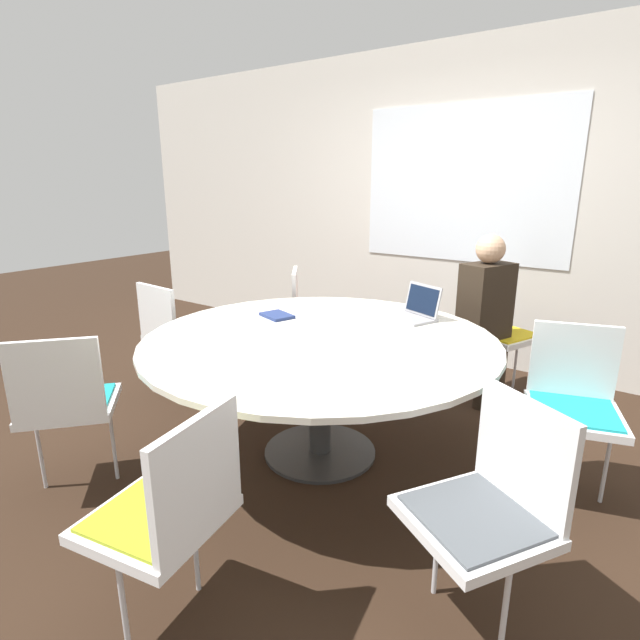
{
  "coord_description": "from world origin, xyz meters",
  "views": [
    {
      "loc": [
        1.56,
        -2.18,
        1.59
      ],
      "look_at": [
        0.0,
        0.0,
        0.83
      ],
      "focal_mm": 28.0,
      "sensor_mm": 36.0,
      "label": 1
    }
  ],
  "objects_px": {
    "chair_1": "(311,311)",
    "chair_5": "(491,498)",
    "chair_3": "(66,398)",
    "person_0": "(487,307)",
    "spiral_notebook": "(277,315)",
    "chair_2": "(174,330)",
    "laptop": "(416,310)",
    "chair_0": "(497,325)",
    "chair_6": "(573,396)",
    "chair_4": "(170,505)"
  },
  "relations": [
    {
      "from": "chair_1",
      "to": "laptop",
      "type": "distance_m",
      "value": 1.19
    },
    {
      "from": "chair_0",
      "to": "chair_1",
      "type": "bearing_deg",
      "value": -48.14
    },
    {
      "from": "chair_1",
      "to": "spiral_notebook",
      "type": "height_order",
      "value": "chair_1"
    },
    {
      "from": "chair_2",
      "to": "chair_6",
      "type": "distance_m",
      "value": 2.62
    },
    {
      "from": "person_0",
      "to": "chair_5",
      "type": "bearing_deg",
      "value": 40.4
    },
    {
      "from": "chair_6",
      "to": "person_0",
      "type": "xyz_separation_m",
      "value": [
        -0.72,
        0.83,
        0.19
      ]
    },
    {
      "from": "chair_0",
      "to": "chair_2",
      "type": "bearing_deg",
      "value": -29.3
    },
    {
      "from": "chair_1",
      "to": "chair_5",
      "type": "distance_m",
      "value": 2.61
    },
    {
      "from": "chair_5",
      "to": "spiral_notebook",
      "type": "bearing_deg",
      "value": 4.84
    },
    {
      "from": "chair_0",
      "to": "chair_1",
      "type": "height_order",
      "value": "same"
    },
    {
      "from": "chair_3",
      "to": "spiral_notebook",
      "type": "height_order",
      "value": "chair_3"
    },
    {
      "from": "chair_1",
      "to": "person_0",
      "type": "height_order",
      "value": "person_0"
    },
    {
      "from": "person_0",
      "to": "spiral_notebook",
      "type": "bearing_deg",
      "value": -20.55
    },
    {
      "from": "chair_3",
      "to": "person_0",
      "type": "relative_size",
      "value": 0.72
    },
    {
      "from": "chair_5",
      "to": "chair_6",
      "type": "height_order",
      "value": "same"
    },
    {
      "from": "spiral_notebook",
      "to": "chair_4",
      "type": "bearing_deg",
      "value": -62.16
    },
    {
      "from": "chair_5",
      "to": "chair_6",
      "type": "relative_size",
      "value": 1.0
    },
    {
      "from": "laptop",
      "to": "spiral_notebook",
      "type": "height_order",
      "value": "laptop"
    },
    {
      "from": "chair_3",
      "to": "chair_5",
      "type": "relative_size",
      "value": 1.0
    },
    {
      "from": "chair_1",
      "to": "person_0",
      "type": "distance_m",
      "value": 1.41
    },
    {
      "from": "chair_1",
      "to": "chair_5",
      "type": "relative_size",
      "value": 1.0
    },
    {
      "from": "chair_5",
      "to": "chair_0",
      "type": "bearing_deg",
      "value": -42.7
    },
    {
      "from": "chair_0",
      "to": "person_0",
      "type": "bearing_deg",
      "value": 19.13
    },
    {
      "from": "chair_1",
      "to": "chair_4",
      "type": "xyz_separation_m",
      "value": [
        1.15,
        -2.33,
        0.0
      ]
    },
    {
      "from": "chair_0",
      "to": "chair_4",
      "type": "bearing_deg",
      "value": 17.09
    },
    {
      "from": "person_0",
      "to": "laptop",
      "type": "height_order",
      "value": "person_0"
    },
    {
      "from": "chair_3",
      "to": "laptop",
      "type": "bearing_deg",
      "value": 8.57
    },
    {
      "from": "person_0",
      "to": "chair_1",
      "type": "bearing_deg",
      "value": -57.82
    },
    {
      "from": "chair_5",
      "to": "spiral_notebook",
      "type": "xyz_separation_m",
      "value": [
        -1.65,
        0.81,
        0.21
      ]
    },
    {
      "from": "chair_2",
      "to": "chair_5",
      "type": "xyz_separation_m",
      "value": [
        2.51,
        -0.66,
        0.0
      ]
    },
    {
      "from": "chair_1",
      "to": "chair_5",
      "type": "xyz_separation_m",
      "value": [
        2.01,
        -1.67,
        0.0
      ]
    },
    {
      "from": "laptop",
      "to": "chair_2",
      "type": "bearing_deg",
      "value": -136.18
    },
    {
      "from": "chair_5",
      "to": "laptop",
      "type": "distance_m",
      "value": 1.61
    },
    {
      "from": "chair_3",
      "to": "person_0",
      "type": "height_order",
      "value": "person_0"
    },
    {
      "from": "laptop",
      "to": "chair_3",
      "type": "bearing_deg",
      "value": -100.44
    },
    {
      "from": "chair_4",
      "to": "laptop",
      "type": "height_order",
      "value": "laptop"
    },
    {
      "from": "chair_2",
      "to": "laptop",
      "type": "relative_size",
      "value": 2.52
    },
    {
      "from": "person_0",
      "to": "spiral_notebook",
      "type": "height_order",
      "value": "person_0"
    },
    {
      "from": "chair_3",
      "to": "chair_6",
      "type": "bearing_deg",
      "value": -13.03
    },
    {
      "from": "chair_0",
      "to": "chair_6",
      "type": "height_order",
      "value": "same"
    },
    {
      "from": "laptop",
      "to": "chair_5",
      "type": "bearing_deg",
      "value": -33.38
    },
    {
      "from": "spiral_notebook",
      "to": "chair_0",
      "type": "bearing_deg",
      "value": 53.07
    },
    {
      "from": "chair_3",
      "to": "chair_5",
      "type": "bearing_deg",
      "value": -37.21
    },
    {
      "from": "chair_2",
      "to": "chair_4",
      "type": "bearing_deg",
      "value": -34.82
    },
    {
      "from": "chair_4",
      "to": "person_0",
      "type": "distance_m",
      "value": 2.6
    },
    {
      "from": "chair_2",
      "to": "chair_3",
      "type": "bearing_deg",
      "value": -60.49
    },
    {
      "from": "person_0",
      "to": "laptop",
      "type": "relative_size",
      "value": 3.53
    },
    {
      "from": "chair_1",
      "to": "spiral_notebook",
      "type": "distance_m",
      "value": 0.95
    },
    {
      "from": "chair_0",
      "to": "spiral_notebook",
      "type": "xyz_separation_m",
      "value": [
        -1.02,
        -1.36,
        0.21
      ]
    },
    {
      "from": "chair_1",
      "to": "chair_2",
      "type": "distance_m",
      "value": 1.12
    }
  ]
}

